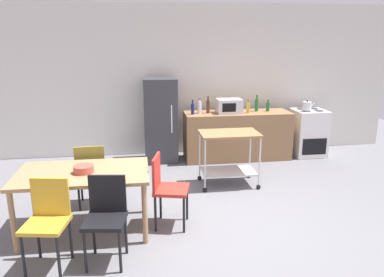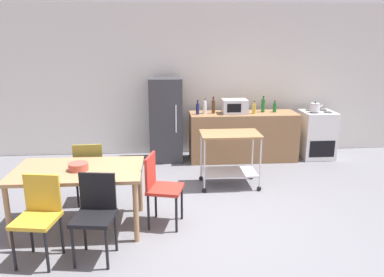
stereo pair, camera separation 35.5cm
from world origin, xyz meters
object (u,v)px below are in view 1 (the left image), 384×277
(chair_black, at_px, (106,214))
(bottle_soy_sauce, at_px, (257,105))
(dining_table, at_px, (83,178))
(fruit_bowl, at_px, (84,169))
(bottle_hot_sauce, at_px, (208,106))
(bottle_wine, at_px, (248,108))
(bottle_sesame_oil, at_px, (193,109))
(bottle_vinegar, at_px, (199,107))
(chair_olive, at_px, (91,171))
(microwave, at_px, (229,106))
(stove_oven, at_px, (308,132))
(kettle, at_px, (307,106))
(chair_red, at_px, (166,186))
(bottle_soda, at_px, (268,107))
(chair_mustard, at_px, (48,217))
(kitchen_cart, at_px, (229,150))
(refrigerator, at_px, (160,120))

(chair_black, bearing_deg, bottle_soy_sauce, 59.11)
(dining_table, distance_m, fruit_bowl, 0.13)
(dining_table, xyz_separation_m, bottle_hot_sauce, (1.94, 2.50, 0.36))
(dining_table, bearing_deg, bottle_wine, 42.01)
(bottle_sesame_oil, bearing_deg, bottle_hot_sauce, 15.39)
(bottle_soy_sauce, relative_size, fruit_bowl, 1.33)
(bottle_sesame_oil, xyz_separation_m, bottle_vinegar, (0.14, 0.08, 0.01))
(chair_olive, bearing_deg, bottle_vinegar, -136.51)
(microwave, distance_m, fruit_bowl, 3.42)
(bottle_wine, xyz_separation_m, bottle_soy_sauce, (0.21, 0.15, 0.03))
(stove_oven, distance_m, kettle, 0.57)
(chair_red, distance_m, bottle_hot_sauce, 2.74)
(chair_olive, distance_m, stove_oven, 4.36)
(bottle_soda, bearing_deg, chair_mustard, -136.55)
(bottle_vinegar, height_order, kettle, bottle_vinegar)
(stove_oven, height_order, bottle_soda, bottle_soda)
(microwave, bearing_deg, bottle_vinegar, 176.09)
(kettle, bearing_deg, chair_mustard, -143.17)
(chair_red, height_order, bottle_soy_sauce, bottle_soy_sauce)
(chair_mustard, bearing_deg, bottle_sesame_oil, 68.00)
(bottle_sesame_oil, height_order, bottle_soda, bottle_sesame_oil)
(bottle_soda, distance_m, fruit_bowl, 4.02)
(kitchen_cart, xyz_separation_m, fruit_bowl, (-2.00, -1.23, 0.22))
(bottle_sesame_oil, height_order, kettle, bottle_sesame_oil)
(fruit_bowl, height_order, kettle, kettle)
(bottle_wine, xyz_separation_m, kettle, (1.16, 0.00, 0.01))
(chair_black, bearing_deg, bottle_hot_sauce, 70.58)
(bottle_hot_sauce, height_order, fruit_bowl, bottle_hot_sauce)
(fruit_bowl, relative_size, kettle, 0.95)
(chair_black, height_order, bottle_wine, bottle_wine)
(chair_black, bearing_deg, chair_olive, 110.69)
(refrigerator, bearing_deg, kitchen_cart, -55.53)
(chair_olive, height_order, kettle, kettle)
(chair_olive, height_order, stove_oven, stove_oven)
(bottle_vinegar, bearing_deg, kettle, -2.50)
(chair_olive, bearing_deg, kitchen_cart, -168.13)
(chair_olive, xyz_separation_m, refrigerator, (1.05, 1.93, 0.26))
(chair_mustard, relative_size, bottle_sesame_oil, 3.34)
(chair_red, relative_size, stove_oven, 0.97)
(chair_red, bearing_deg, kitchen_cart, -28.17)
(chair_olive, relative_size, chair_mustard, 1.00)
(bottle_vinegar, bearing_deg, dining_table, -125.32)
(bottle_sesame_oil, bearing_deg, bottle_vinegar, 31.01)
(chair_mustard, xyz_separation_m, fruit_bowl, (0.28, 0.62, 0.27))
(dining_table, bearing_deg, microwave, 46.69)
(stove_oven, bearing_deg, microwave, -178.38)
(bottle_hot_sauce, relative_size, fruit_bowl, 1.35)
(dining_table, distance_m, bottle_soda, 4.02)
(bottle_vinegar, relative_size, kettle, 1.14)
(stove_oven, bearing_deg, chair_olive, -154.98)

